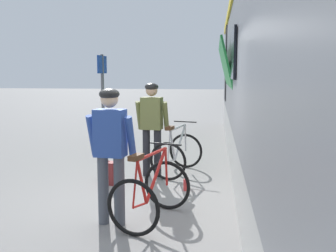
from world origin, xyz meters
The scene contains 9 objects.
ground_plane centered at (0.00, 0.00, 0.00)m, with size 80.00×80.00×0.00m, color gray.
train_car centered at (2.94, 1.18, 1.97)m, with size 3.24×16.42×3.88m.
cyclist_near_in_olive centered at (-0.04, 1.81, 1.05)m, with size 0.64×0.36×1.76m.
cyclist_far_in_blue centered at (-0.18, -0.59, 1.05)m, with size 0.63×0.35×1.76m.
bicycle_near_silver centered at (0.42, 2.02, 0.40)m, with size 0.95×1.21×0.99m.
bicycle_far_red centered at (0.32, -0.46, 0.40)m, with size 0.98×1.23×0.99m.
backpack_on_platform centered at (-0.71, 1.18, 0.20)m, with size 0.28×0.18×0.40m, color maroon.
water_bottle_near_the_bikes centered at (0.66, 0.96, 0.10)m, with size 0.07×0.07×0.20m, color red.
platform_sign_post centered at (-1.70, 4.26, 1.62)m, with size 0.08×0.70×2.40m.
Camera 1 is at (1.14, -5.32, 1.96)m, focal length 41.63 mm.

